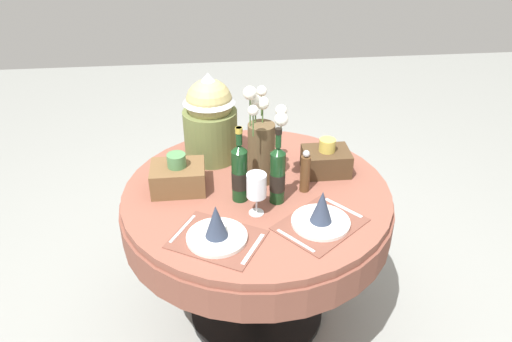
# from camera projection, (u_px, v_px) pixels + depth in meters

# --- Properties ---
(ground) EXTENTS (8.00, 8.00, 0.00)m
(ground) POSITION_uv_depth(u_px,v_px,m) (257.00, 310.00, 2.67)
(ground) COLOR gray
(dining_table) EXTENTS (1.23, 1.23, 0.77)m
(dining_table) POSITION_uv_depth(u_px,v_px,m) (257.00, 213.00, 2.33)
(dining_table) COLOR brown
(dining_table) RESTS_ON ground
(place_setting_left) EXTENTS (0.42, 0.39, 0.16)m
(place_setting_left) POSITION_uv_depth(u_px,v_px,m) (217.00, 230.00, 1.94)
(place_setting_left) COLOR brown
(place_setting_left) RESTS_ON dining_table
(place_setting_right) EXTENTS (0.43, 0.42, 0.16)m
(place_setting_right) POSITION_uv_depth(u_px,v_px,m) (321.00, 215.00, 2.02)
(place_setting_right) COLOR brown
(place_setting_right) RESTS_ON dining_table
(flower_vase) EXTENTS (0.19, 0.24, 0.47)m
(flower_vase) POSITION_uv_depth(u_px,v_px,m) (262.00, 144.00, 2.24)
(flower_vase) COLOR brown
(flower_vase) RESTS_ON dining_table
(wine_bottle_left) EXTENTS (0.07, 0.07, 0.35)m
(wine_bottle_left) POSITION_uv_depth(u_px,v_px,m) (277.00, 175.00, 2.12)
(wine_bottle_left) COLOR #143819
(wine_bottle_left) RESTS_ON dining_table
(wine_bottle_centre) EXTENTS (0.07, 0.07, 0.35)m
(wine_bottle_centre) POSITION_uv_depth(u_px,v_px,m) (240.00, 173.00, 2.13)
(wine_bottle_centre) COLOR #143819
(wine_bottle_centre) RESTS_ON dining_table
(wine_glass_left) EXTENTS (0.08, 0.08, 0.19)m
(wine_glass_left) POSITION_uv_depth(u_px,v_px,m) (256.00, 186.00, 2.04)
(wine_glass_left) COLOR silver
(wine_glass_left) RESTS_ON dining_table
(pepper_mill) EXTENTS (0.04, 0.04, 0.20)m
(pepper_mill) POSITION_uv_depth(u_px,v_px,m) (305.00, 172.00, 2.21)
(pepper_mill) COLOR brown
(pepper_mill) RESTS_ON dining_table
(gift_tub_back_left) EXTENTS (0.26, 0.26, 0.44)m
(gift_tub_back_left) POSITION_uv_depth(u_px,v_px,m) (210.00, 114.00, 2.40)
(gift_tub_back_left) COLOR olive
(gift_tub_back_left) RESTS_ON dining_table
(woven_basket_side_left) EXTENTS (0.24, 0.19, 0.18)m
(woven_basket_side_left) POSITION_uv_depth(u_px,v_px,m) (178.00, 176.00, 2.24)
(woven_basket_side_left) COLOR brown
(woven_basket_side_left) RESTS_ON dining_table
(woven_basket_side_right) EXTENTS (0.22, 0.17, 0.17)m
(woven_basket_side_right) POSITION_uv_depth(u_px,v_px,m) (326.00, 160.00, 2.37)
(woven_basket_side_right) COLOR #47331E
(woven_basket_side_right) RESTS_ON dining_table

